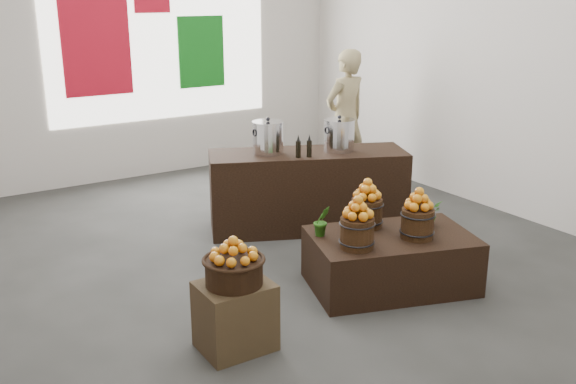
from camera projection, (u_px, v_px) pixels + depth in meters
ground at (275, 254)px, 6.44m from camera, size 7.00×7.00×0.00m
back_wall at (139, 32)px, 8.66m from camera, size 6.00×0.04×4.00m
back_opening at (160, 32)px, 8.80m from camera, size 3.20×0.02×2.40m
deco_red_left at (96, 42)px, 8.35m from camera, size 0.90×0.04×1.40m
deco_green_right at (201, 52)px, 9.19m from camera, size 0.70×0.04×1.00m
crate at (235, 316)px, 4.68m from camera, size 0.52×0.43×0.52m
wicker_basket at (234, 272)px, 4.58m from camera, size 0.41×0.41×0.19m
apples_in_basket at (233, 248)px, 4.52m from camera, size 0.32×0.32×0.17m
display_table at (390, 261)px, 5.68m from camera, size 1.61×1.26×0.49m
apple_bucket_front_left at (357, 233)px, 5.30m from camera, size 0.28×0.28×0.26m
apples_in_bucket_front_left at (358, 207)px, 5.23m from camera, size 0.21×0.21×0.19m
apple_bucket_front_right at (417, 223)px, 5.52m from camera, size 0.28×0.28×0.26m
apples_in_bucket_front_right at (419, 199)px, 5.45m from camera, size 0.21×0.21×0.19m
apple_bucket_rear at (367, 213)px, 5.78m from camera, size 0.28×0.28×0.26m
apples_in_bucket_rear at (368, 189)px, 5.71m from camera, size 0.21×0.21×0.19m
herb_garnish_right at (429, 213)px, 5.81m from camera, size 0.23×0.21×0.24m
herb_garnish_left at (322, 221)px, 5.56m from camera, size 0.16×0.14×0.27m
counter at (308, 190)px, 7.05m from camera, size 2.22×1.48×0.87m
stock_pot_left at (268, 138)px, 6.80m from camera, size 0.33×0.33×0.33m
stock_pot_center at (339, 136)px, 6.92m from camera, size 0.33×0.33×0.33m
oil_cruets at (312, 146)px, 6.68m from camera, size 0.16×0.12×0.24m
shopper at (345, 118)px, 8.58m from camera, size 0.71×0.52×1.82m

